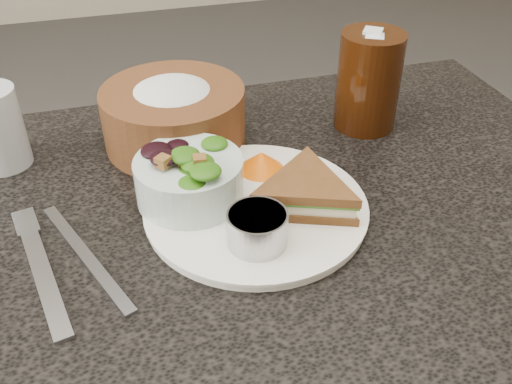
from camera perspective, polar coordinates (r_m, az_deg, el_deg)
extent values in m
cylinder|color=white|center=(0.68, 0.00, -1.64)|extent=(0.26, 0.26, 0.01)
cylinder|color=#A5A5A7|center=(0.61, 0.13, -3.70)|extent=(0.08, 0.08, 0.04)
cone|color=#FF6707|center=(0.73, 0.55, 3.11)|extent=(0.09, 0.09, 0.03)
cube|color=#AFB0B2|center=(0.64, -20.52, -7.75)|extent=(0.06, 0.19, 0.01)
cube|color=#94969C|center=(0.65, -16.64, -6.16)|extent=(0.09, 0.20, 0.00)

